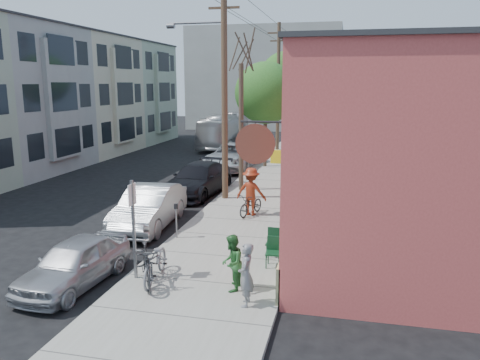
% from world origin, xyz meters
% --- Properties ---
extents(ground, '(120.00, 120.00, 0.00)m').
position_xyz_m(ground, '(0.00, 0.00, 0.00)').
color(ground, black).
extents(sidewalk, '(4.50, 58.00, 0.15)m').
position_xyz_m(sidewalk, '(4.25, 11.00, 0.07)').
color(sidewalk, gray).
rests_on(sidewalk, ground).
extents(cafe_building, '(6.60, 20.20, 6.61)m').
position_xyz_m(cafe_building, '(8.99, 4.99, 3.30)').
color(cafe_building, '#BA4845').
rests_on(cafe_building, ground).
extents(apartment_row, '(6.30, 32.00, 9.00)m').
position_xyz_m(apartment_row, '(-11.85, 14.00, 4.50)').
color(apartment_row, '#96A38A').
rests_on(apartment_row, ground).
extents(end_cap_building, '(18.00, 8.00, 12.00)m').
position_xyz_m(end_cap_building, '(-2.00, 42.00, 6.00)').
color(end_cap_building, gray).
rests_on(end_cap_building, ground).
extents(sign_post, '(0.07, 0.45, 2.80)m').
position_xyz_m(sign_post, '(2.35, -4.18, 1.83)').
color(sign_post, slate).
rests_on(sign_post, sidewalk).
extents(parking_meter_near, '(0.14, 0.14, 1.24)m').
position_xyz_m(parking_meter_near, '(2.25, -0.65, 0.98)').
color(parking_meter_near, slate).
rests_on(parking_meter_near, sidewalk).
extents(parking_meter_far, '(0.14, 0.14, 1.24)m').
position_xyz_m(parking_meter_far, '(2.25, 9.53, 0.98)').
color(parking_meter_far, slate).
rests_on(parking_meter_far, sidewalk).
extents(utility_pole_near, '(3.57, 0.28, 10.00)m').
position_xyz_m(utility_pole_near, '(2.39, 5.39, 5.41)').
color(utility_pole_near, '#503A28').
rests_on(utility_pole_near, sidewalk).
extents(utility_pole_far, '(1.80, 0.28, 10.00)m').
position_xyz_m(utility_pole_far, '(2.45, 22.33, 5.34)').
color(utility_pole_far, '#503A28').
rests_on(utility_pole_far, sidewalk).
extents(tree_bare, '(0.24, 0.24, 6.29)m').
position_xyz_m(tree_bare, '(2.80, 7.28, 3.30)').
color(tree_bare, '#44392C').
rests_on(tree_bare, sidewalk).
extents(tree_leafy_mid, '(3.94, 3.94, 6.72)m').
position_xyz_m(tree_leafy_mid, '(2.80, 14.39, 4.88)').
color(tree_leafy_mid, '#44392C').
rests_on(tree_leafy_mid, sidewalk).
extents(tree_leafy_far, '(4.57, 4.57, 7.99)m').
position_xyz_m(tree_leafy_far, '(2.80, 24.58, 5.84)').
color(tree_leafy_far, '#44392C').
rests_on(tree_leafy_far, sidewalk).
extents(patio_chair_a, '(0.52, 0.52, 0.88)m').
position_xyz_m(patio_chair_a, '(5.87, -1.69, 0.59)').
color(patio_chair_a, '#0F361D').
rests_on(patio_chair_a, sidewalk).
extents(patio_chair_b, '(0.54, 0.54, 0.88)m').
position_xyz_m(patio_chair_b, '(6.00, -2.53, 0.59)').
color(patio_chair_b, '#0F361D').
rests_on(patio_chair_b, sidewalk).
extents(patron_grey, '(0.43, 0.61, 1.59)m').
position_xyz_m(patron_grey, '(5.71, -5.11, 0.94)').
color(patron_grey, slate).
rests_on(patron_grey, sidewalk).
extents(patron_green, '(0.59, 0.75, 1.51)m').
position_xyz_m(patron_green, '(5.17, -4.35, 0.90)').
color(patron_green, '#28652C').
rests_on(patron_green, sidewalk).
extents(cyclist, '(1.38, 0.92, 1.98)m').
position_xyz_m(cyclist, '(4.23, 2.81, 1.14)').
color(cyclist, maroon).
rests_on(cyclist, sidewalk).
extents(cyclist_bike, '(1.11, 1.80, 0.89)m').
position_xyz_m(cyclist_bike, '(4.23, 2.81, 0.60)').
color(cyclist_bike, black).
rests_on(cyclist_bike, sidewalk).
extents(parked_bike_a, '(1.34, 1.86, 1.11)m').
position_xyz_m(parked_bike_a, '(2.85, -4.55, 0.70)').
color(parked_bike_a, black).
rests_on(parked_bike_a, sidewalk).
extents(parked_bike_b, '(0.98, 2.14, 1.09)m').
position_xyz_m(parked_bike_b, '(2.98, -4.22, 0.69)').
color(parked_bike_b, slate).
rests_on(parked_bike_b, sidewalk).
extents(car_0, '(1.86, 4.00, 1.33)m').
position_xyz_m(car_0, '(0.80, -4.73, 0.66)').
color(car_0, '#A5A7AD').
rests_on(car_0, ground).
extents(car_1, '(1.99, 4.93, 1.59)m').
position_xyz_m(car_1, '(0.62, 0.76, 0.80)').
color(car_1, '#A4A9AC').
rests_on(car_1, ground).
extents(car_2, '(2.70, 5.55, 1.56)m').
position_xyz_m(car_2, '(0.80, 6.35, 0.78)').
color(car_2, black).
rests_on(car_2, ground).
extents(car_3, '(2.96, 6.03, 1.65)m').
position_xyz_m(car_3, '(0.80, 13.75, 0.82)').
color(car_3, '#B7BBC0').
rests_on(car_3, ground).
extents(car_4, '(1.80, 4.30, 1.38)m').
position_xyz_m(car_4, '(0.80, 19.32, 0.69)').
color(car_4, '#9A9BA2').
rests_on(car_4, ground).
extents(bus, '(2.63, 10.18, 2.82)m').
position_xyz_m(bus, '(-2.52, 24.27, 1.41)').
color(bus, silver).
rests_on(bus, ground).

